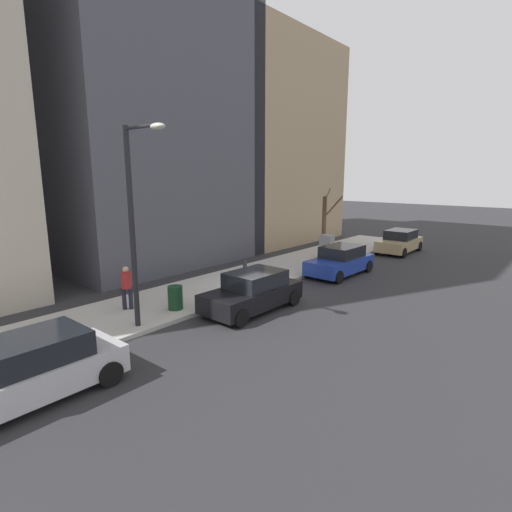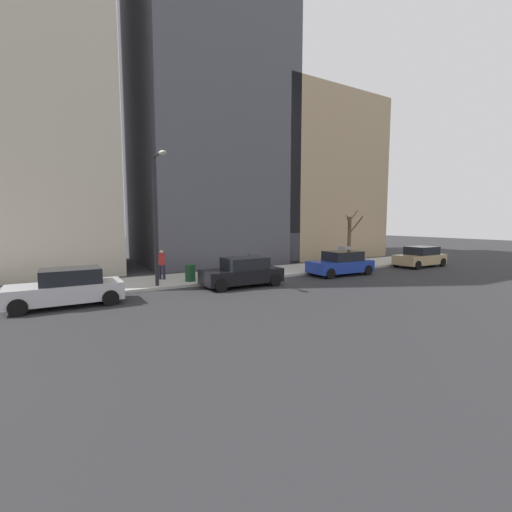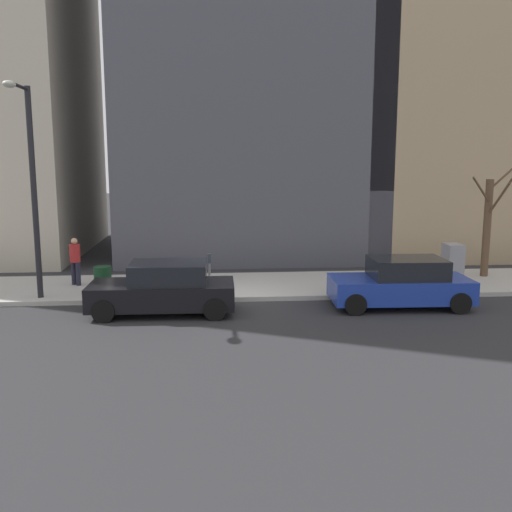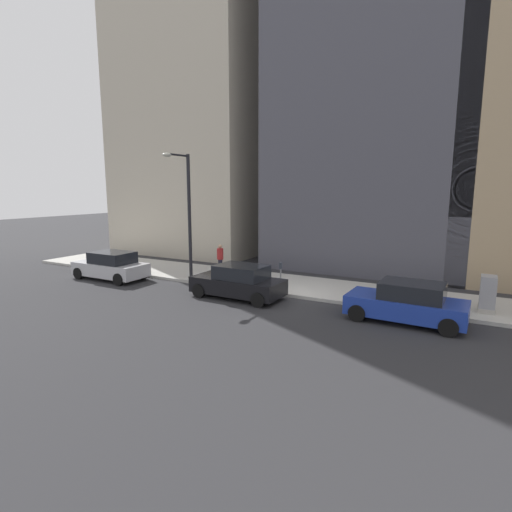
% 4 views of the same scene
% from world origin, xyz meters
% --- Properties ---
extents(ground_plane, '(120.00, 120.00, 0.00)m').
position_xyz_m(ground_plane, '(0.00, 0.00, 0.00)').
color(ground_plane, '#2B2B2D').
extents(sidewalk, '(4.00, 36.00, 0.15)m').
position_xyz_m(sidewalk, '(2.00, 0.00, 0.07)').
color(sidewalk, '#B2AFA8').
rests_on(sidewalk, ground).
extents(parked_car_tan, '(1.96, 4.22, 1.52)m').
position_xyz_m(parked_car_tan, '(-1.15, -13.33, 0.74)').
color(parked_car_tan, tan).
rests_on(parked_car_tan, ground).
extents(parked_car_blue, '(2.05, 4.26, 1.52)m').
position_xyz_m(parked_car_blue, '(-1.03, -5.28, 0.74)').
color(parked_car_blue, '#1E389E').
rests_on(parked_car_blue, ground).
extents(parked_car_black, '(2.00, 4.24, 1.52)m').
position_xyz_m(parked_car_black, '(-1.15, 1.91, 0.74)').
color(parked_car_black, black).
rests_on(parked_car_black, ground).
extents(parked_car_silver, '(1.94, 4.21, 1.52)m').
position_xyz_m(parked_car_silver, '(-1.24, 10.00, 0.74)').
color(parked_car_silver, '#B7B7BC').
rests_on(parked_car_silver, ground).
extents(parking_meter, '(0.14, 0.10, 1.35)m').
position_xyz_m(parking_meter, '(0.45, 0.57, 0.98)').
color(parking_meter, slate).
rests_on(parking_meter, sidewalk).
extents(utility_box, '(0.83, 0.61, 1.43)m').
position_xyz_m(utility_box, '(1.30, -7.90, 0.85)').
color(utility_box, '#A8A399').
rests_on(utility_box, sidewalk).
extents(streetlamp, '(1.97, 0.32, 6.50)m').
position_xyz_m(streetlamp, '(0.28, 5.93, 4.02)').
color(streetlamp, black).
rests_on(streetlamp, sidewalk).
extents(bare_tree, '(1.45, 2.07, 4.15)m').
position_xyz_m(bare_tree, '(2.56, -9.74, 2.13)').
color(bare_tree, brown).
rests_on(bare_tree, sidewalk).
extents(trash_bin, '(0.56, 0.56, 0.90)m').
position_xyz_m(trash_bin, '(0.90, 4.04, 0.60)').
color(trash_bin, '#14381E').
rests_on(trash_bin, sidewalk).
extents(pedestrian_near_meter, '(0.36, 0.36, 1.66)m').
position_xyz_m(pedestrian_near_meter, '(2.29, 5.20, 1.09)').
color(pedestrian_near_meter, '#1E1E2D').
rests_on(pedestrian_near_meter, sidewalk).
extents(office_tower_left, '(11.67, 11.67, 14.99)m').
position_xyz_m(office_tower_left, '(11.33, -11.92, 7.50)').
color(office_tower_left, tan).
rests_on(office_tower_left, ground).
extents(office_block_center, '(11.59, 11.59, 29.34)m').
position_xyz_m(office_block_center, '(11.30, -1.31, 14.67)').
color(office_block_center, '#4C4C56').
rests_on(office_block_center, ground).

